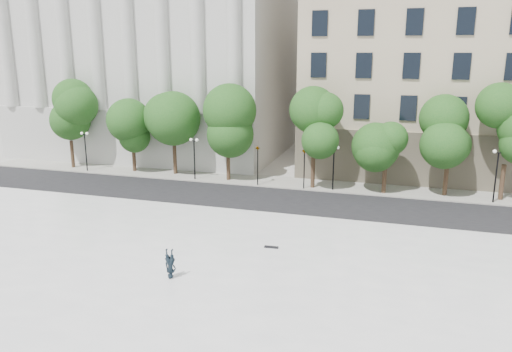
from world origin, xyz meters
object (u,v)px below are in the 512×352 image
Objects in this scene: person_lying at (171,274)px; skateboard at (271,247)px; traffic_light_east at (305,148)px; traffic_light_west at (258,146)px.

skateboard is at bearing 48.92° from person_lying.
traffic_light_east is 15.24m from skateboard.
person_lying is (-2.95, -20.35, -3.11)m from traffic_light_east.
traffic_light_east is 5.09× the size of skateboard.
traffic_light_west is at bearing 106.34° from skateboard.
person_lying reaches higher than skateboard.
traffic_light_west reaches higher than skateboard.
skateboard is at bearing -70.51° from traffic_light_west.
person_lying is 6.77m from skateboard.
person_lying is (1.31, -20.35, -3.00)m from traffic_light_west.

